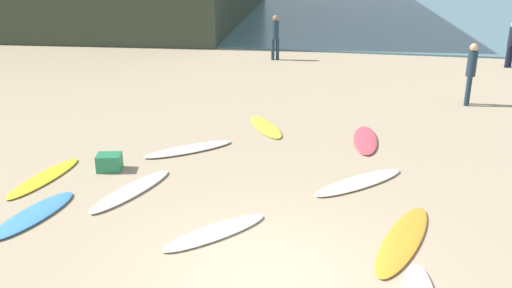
{
  "coord_description": "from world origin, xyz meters",
  "views": [
    {
      "loc": [
        1.18,
        -6.83,
        4.7
      ],
      "look_at": [
        -1.07,
        4.78,
        0.3
      ],
      "focal_mm": 38.54,
      "sensor_mm": 36.0,
      "label": 1
    }
  ],
  "objects_px": {
    "surfboard_3": "(365,140)",
    "beachgoer_mid": "(511,42)",
    "surfboard_6": "(403,239)",
    "surfboard_5": "(189,149)",
    "beachgoer_near": "(471,71)",
    "surfboard_2": "(34,214)",
    "beach_cooler": "(109,162)",
    "surfboard_7": "(359,182)",
    "surfboard_1": "(131,190)",
    "surfboard_0": "(266,127)",
    "surfboard_8": "(44,178)",
    "surfboard_4": "(215,232)",
    "beachgoer_far": "(275,35)"
  },
  "relations": [
    {
      "from": "surfboard_3",
      "to": "beachgoer_mid",
      "type": "xyz_separation_m",
      "value": [
        5.44,
        9.7,
        0.95
      ]
    },
    {
      "from": "surfboard_3",
      "to": "surfboard_6",
      "type": "relative_size",
      "value": 0.81
    },
    {
      "from": "surfboard_5",
      "to": "beachgoer_near",
      "type": "relative_size",
      "value": 1.2
    },
    {
      "from": "surfboard_2",
      "to": "beach_cooler",
      "type": "xyz_separation_m",
      "value": [
        0.42,
        2.26,
        0.14
      ]
    },
    {
      "from": "surfboard_3",
      "to": "surfboard_7",
      "type": "distance_m",
      "value": 2.6
    },
    {
      "from": "surfboard_1",
      "to": "surfboard_3",
      "type": "height_order",
      "value": "surfboard_3"
    },
    {
      "from": "beachgoer_mid",
      "to": "surfboard_7",
      "type": "bearing_deg",
      "value": -154.58
    },
    {
      "from": "surfboard_1",
      "to": "surfboard_5",
      "type": "bearing_deg",
      "value": 97.83
    },
    {
      "from": "surfboard_0",
      "to": "surfboard_3",
      "type": "xyz_separation_m",
      "value": [
        2.62,
        -0.54,
        0.01
      ]
    },
    {
      "from": "surfboard_5",
      "to": "beach_cooler",
      "type": "distance_m",
      "value": 1.97
    },
    {
      "from": "surfboard_3",
      "to": "surfboard_1",
      "type": "bearing_deg",
      "value": 38.77
    },
    {
      "from": "surfboard_3",
      "to": "surfboard_5",
      "type": "bearing_deg",
      "value": 17.74
    },
    {
      "from": "surfboard_7",
      "to": "surfboard_3",
      "type": "bearing_deg",
      "value": -47.6
    },
    {
      "from": "surfboard_6",
      "to": "beachgoer_near",
      "type": "relative_size",
      "value": 1.39
    },
    {
      "from": "beachgoer_near",
      "to": "beach_cooler",
      "type": "bearing_deg",
      "value": -35.8
    },
    {
      "from": "surfboard_0",
      "to": "surfboard_1",
      "type": "relative_size",
      "value": 0.86
    },
    {
      "from": "surfboard_8",
      "to": "beachgoer_near",
      "type": "height_order",
      "value": "beachgoer_near"
    },
    {
      "from": "surfboard_5",
      "to": "beachgoer_near",
      "type": "bearing_deg",
      "value": -93.43
    },
    {
      "from": "surfboard_4",
      "to": "beachgoer_mid",
      "type": "relative_size",
      "value": 1.16
    },
    {
      "from": "surfboard_6",
      "to": "beachgoer_mid",
      "type": "height_order",
      "value": "beachgoer_mid"
    },
    {
      "from": "surfboard_6",
      "to": "beachgoer_near",
      "type": "distance_m",
      "value": 9.04
    },
    {
      "from": "surfboard_6",
      "to": "surfboard_0",
      "type": "bearing_deg",
      "value": 138.86
    },
    {
      "from": "surfboard_0",
      "to": "beachgoer_mid",
      "type": "bearing_deg",
      "value": 19.55
    },
    {
      "from": "surfboard_4",
      "to": "beachgoer_mid",
      "type": "xyz_separation_m",
      "value": [
        7.92,
        14.85,
        0.96
      ]
    },
    {
      "from": "surfboard_0",
      "to": "surfboard_2",
      "type": "xyz_separation_m",
      "value": [
        -3.25,
        -5.7,
        0.01
      ]
    },
    {
      "from": "beachgoer_near",
      "to": "beachgoer_far",
      "type": "distance_m",
      "value": 8.72
    },
    {
      "from": "beachgoer_far",
      "to": "surfboard_8",
      "type": "bearing_deg",
      "value": 54.08
    },
    {
      "from": "surfboard_0",
      "to": "surfboard_7",
      "type": "relative_size",
      "value": 0.84
    },
    {
      "from": "surfboard_0",
      "to": "beachgoer_near",
      "type": "height_order",
      "value": "beachgoer_near"
    },
    {
      "from": "surfboard_6",
      "to": "beach_cooler",
      "type": "bearing_deg",
      "value": -179.84
    },
    {
      "from": "surfboard_1",
      "to": "surfboard_2",
      "type": "distance_m",
      "value": 1.85
    },
    {
      "from": "surfboard_5",
      "to": "surfboard_7",
      "type": "xyz_separation_m",
      "value": [
        4.01,
        -1.15,
        -0.0
      ]
    },
    {
      "from": "beachgoer_mid",
      "to": "surfboard_2",
      "type": "bearing_deg",
      "value": -167.58
    },
    {
      "from": "surfboard_0",
      "to": "beachgoer_near",
      "type": "relative_size",
      "value": 1.05
    },
    {
      "from": "surfboard_5",
      "to": "beach_cooler",
      "type": "xyz_separation_m",
      "value": [
        -1.33,
        -1.45,
        0.14
      ]
    },
    {
      "from": "surfboard_0",
      "to": "surfboard_5",
      "type": "height_order",
      "value": "surfboard_5"
    },
    {
      "from": "surfboard_3",
      "to": "surfboard_7",
      "type": "height_order",
      "value": "surfboard_3"
    },
    {
      "from": "surfboard_0",
      "to": "beachgoer_near",
      "type": "distance_m",
      "value": 6.61
    },
    {
      "from": "surfboard_6",
      "to": "surfboard_1",
      "type": "bearing_deg",
      "value": -172.69
    },
    {
      "from": "surfboard_7",
      "to": "surfboard_8",
      "type": "relative_size",
      "value": 1.05
    },
    {
      "from": "surfboard_6",
      "to": "surfboard_7",
      "type": "relative_size",
      "value": 1.11
    },
    {
      "from": "surfboard_0",
      "to": "surfboard_3",
      "type": "bearing_deg",
      "value": -40.81
    },
    {
      "from": "beachgoer_mid",
      "to": "beach_cooler",
      "type": "distance_m",
      "value": 16.67
    },
    {
      "from": "surfboard_8",
      "to": "surfboard_5",
      "type": "bearing_deg",
      "value": 48.23
    },
    {
      "from": "surfboard_2",
      "to": "surfboard_3",
      "type": "bearing_deg",
      "value": -128.38
    },
    {
      "from": "surfboard_1",
      "to": "beachgoer_mid",
      "type": "height_order",
      "value": "beachgoer_mid"
    },
    {
      "from": "surfboard_2",
      "to": "beachgoer_near",
      "type": "bearing_deg",
      "value": -124.11
    },
    {
      "from": "surfboard_7",
      "to": "surfboard_8",
      "type": "distance_m",
      "value": 6.56
    },
    {
      "from": "surfboard_0",
      "to": "beachgoer_far",
      "type": "relative_size",
      "value": 1.07
    },
    {
      "from": "surfboard_1",
      "to": "beachgoer_near",
      "type": "bearing_deg",
      "value": 63.47
    }
  ]
}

